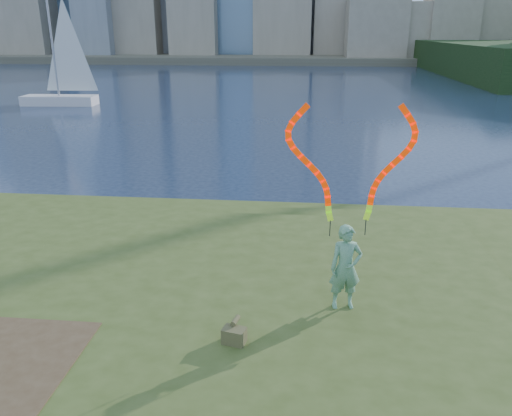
# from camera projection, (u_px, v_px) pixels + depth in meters

# --- Properties ---
(ground) EXTENTS (320.00, 320.00, 0.00)m
(ground) POSITION_uv_depth(u_px,v_px,m) (165.00, 313.00, 10.39)
(ground) COLOR #18243C
(ground) RESTS_ON ground
(grassy_knoll) EXTENTS (20.00, 18.00, 0.80)m
(grassy_knoll) POSITION_uv_depth(u_px,v_px,m) (126.00, 370.00, 8.13)
(grassy_knoll) COLOR #3B4B1A
(grassy_knoll) RESTS_ON ground
(far_shore) EXTENTS (320.00, 40.00, 1.20)m
(far_shore) POSITION_uv_depth(u_px,v_px,m) (294.00, 56.00, 99.17)
(far_shore) COLOR brown
(far_shore) RESTS_ON ground
(woman_with_ribbons) EXTENTS (2.00, 0.54, 3.97)m
(woman_with_ribbons) POSITION_uv_depth(u_px,v_px,m) (348.00, 234.00, 8.68)
(woman_with_ribbons) COLOR #13672F
(woman_with_ribbons) RESTS_ON grassy_knoll
(canvas_bag) EXTENTS (0.41, 0.46, 0.35)m
(canvas_bag) POSITION_uv_depth(u_px,v_px,m) (234.00, 335.00, 8.03)
(canvas_bag) COLOR #484127
(canvas_bag) RESTS_ON grassy_knoll
(sailboat) EXTENTS (6.00, 2.10, 9.04)m
(sailboat) POSITION_uv_depth(u_px,v_px,m) (62.00, 85.00, 38.47)
(sailboat) COLOR silver
(sailboat) RESTS_ON ground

